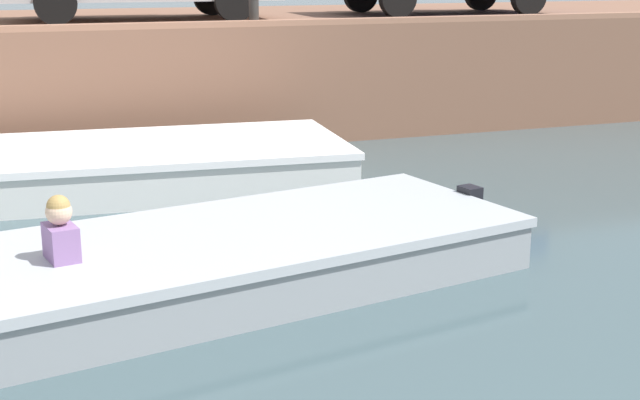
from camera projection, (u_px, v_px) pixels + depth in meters
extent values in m
plane|color=#3D5156|center=(297.00, 283.00, 7.31)|extent=(400.00, 400.00, 0.00)
cube|color=brown|center=(137.00, 69.00, 14.80)|extent=(60.00, 6.00, 1.70)
cube|color=#9F6C52|center=(166.00, 25.00, 11.95)|extent=(60.00, 0.24, 0.08)
cube|color=white|center=(98.00, 171.00, 10.33)|extent=(5.85, 2.69, 0.42)
cube|color=white|center=(97.00, 150.00, 10.26)|extent=(5.92, 2.76, 0.08)
cube|color=brown|center=(135.00, 157.00, 10.40)|extent=(0.40, 2.04, 0.06)
cube|color=#93999E|center=(175.00, 274.00, 6.97)|extent=(5.99, 2.94, 0.37)
cube|color=#B1B7BD|center=(174.00, 246.00, 6.92)|extent=(6.06, 3.01, 0.08)
cube|color=brown|center=(225.00, 249.00, 7.15)|extent=(0.56, 1.69, 0.06)
cube|color=black|center=(469.00, 210.00, 8.42)|extent=(0.20, 0.23, 0.45)
cube|color=#8C669E|center=(62.00, 254.00, 6.47)|extent=(0.26, 0.35, 0.44)
sphere|color=beige|center=(59.00, 212.00, 6.39)|extent=(0.19, 0.19, 0.19)
sphere|color=tan|center=(58.00, 206.00, 6.38)|extent=(0.17, 0.17, 0.17)
cylinder|color=black|center=(55.00, 3.00, 12.53)|extent=(0.61, 0.20, 0.60)
cylinder|color=black|center=(234.00, 1.00, 13.27)|extent=(0.61, 0.20, 0.60)
cylinder|color=#2D2B28|center=(254.00, 13.00, 12.44)|extent=(0.14, 0.14, 0.35)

